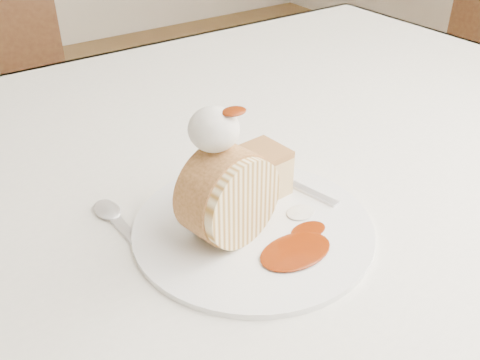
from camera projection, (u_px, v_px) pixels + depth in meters
table at (209, 208)px, 0.76m from camera, size 1.40×0.90×0.75m
chair_end at (480, 84)px, 1.62m from camera, size 0.41×0.41×0.83m
plate at (253, 227)px, 0.57m from camera, size 0.28×0.28×0.01m
roulade_slice at (229, 196)px, 0.53m from camera, size 0.10×0.07×0.10m
cake_chunk at (260, 175)px, 0.61m from camera, size 0.06×0.06×0.05m
whipped_cream at (214, 129)px, 0.50m from camera, size 0.05×0.05×0.04m
caramel_drizzle at (234, 106)px, 0.49m from camera, size 0.02×0.02×0.01m
caramel_pool at (296, 251)px, 0.53m from camera, size 0.08×0.06×0.00m
fork at (298, 186)px, 0.63m from camera, size 0.05×0.15×0.00m
spoon at (144, 250)px, 0.54m from camera, size 0.03×0.16×0.00m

